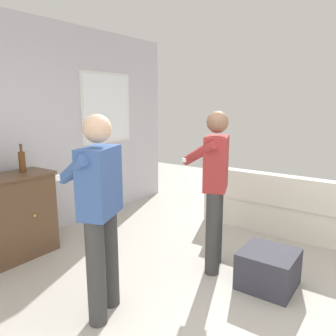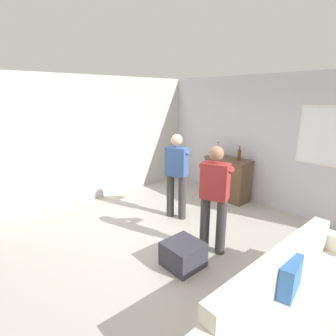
{
  "view_description": "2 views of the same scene",
  "coord_description": "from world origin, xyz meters",
  "px_view_note": "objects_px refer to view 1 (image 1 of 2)",
  "views": [
    {
      "loc": [
        -2.35,
        -1.18,
        1.78
      ],
      "look_at": [
        -0.06,
        0.46,
        1.2
      ],
      "focal_mm": 35.0,
      "sensor_mm": 36.0,
      "label": 1
    },
    {
      "loc": [
        2.91,
        -2.59,
        2.38
      ],
      "look_at": [
        -0.28,
        0.19,
        1.19
      ],
      "focal_mm": 28.0,
      "sensor_mm": 36.0,
      "label": 2
    }
  ],
  "objects_px": {
    "person_standing_right": "(215,184)",
    "bottle_wine_green": "(22,161)",
    "person_standing_left": "(99,208)",
    "ottoman": "(268,269)",
    "sideboard_cabinet": "(6,219)",
    "couch": "(298,212)"
  },
  "relations": [
    {
      "from": "person_standing_right",
      "to": "bottle_wine_green",
      "type": "bearing_deg",
      "value": 115.16
    },
    {
      "from": "bottle_wine_green",
      "to": "person_standing_right",
      "type": "height_order",
      "value": "person_standing_right"
    },
    {
      "from": "person_standing_left",
      "to": "person_standing_right",
      "type": "bearing_deg",
      "value": -16.98
    },
    {
      "from": "ottoman",
      "to": "person_standing_left",
      "type": "relative_size",
      "value": 0.3
    },
    {
      "from": "sideboard_cabinet",
      "to": "person_standing_left",
      "type": "bearing_deg",
      "value": -91.55
    },
    {
      "from": "couch",
      "to": "person_standing_left",
      "type": "distance_m",
      "value": 2.91
    },
    {
      "from": "person_standing_right",
      "to": "couch",
      "type": "bearing_deg",
      "value": -19.56
    },
    {
      "from": "person_standing_left",
      "to": "sideboard_cabinet",
      "type": "bearing_deg",
      "value": 88.45
    },
    {
      "from": "couch",
      "to": "sideboard_cabinet",
      "type": "bearing_deg",
      "value": 136.99
    },
    {
      "from": "couch",
      "to": "bottle_wine_green",
      "type": "distance_m",
      "value": 3.54
    },
    {
      "from": "bottle_wine_green",
      "to": "person_standing_left",
      "type": "height_order",
      "value": "person_standing_left"
    },
    {
      "from": "ottoman",
      "to": "person_standing_left",
      "type": "xyz_separation_m",
      "value": [
        -1.22,
        1.0,
        0.76
      ]
    },
    {
      "from": "ottoman",
      "to": "bottle_wine_green",
      "type": "bearing_deg",
      "value": 109.28
    },
    {
      "from": "couch",
      "to": "person_standing_left",
      "type": "xyz_separation_m",
      "value": [
        -2.7,
        0.9,
        0.62
      ]
    },
    {
      "from": "person_standing_right",
      "to": "ottoman",
      "type": "bearing_deg",
      "value": -92.04
    },
    {
      "from": "couch",
      "to": "ottoman",
      "type": "bearing_deg",
      "value": -176.03
    },
    {
      "from": "couch",
      "to": "person_standing_right",
      "type": "height_order",
      "value": "person_standing_right"
    },
    {
      "from": "sideboard_cabinet",
      "to": "person_standing_left",
      "type": "height_order",
      "value": "person_standing_left"
    },
    {
      "from": "person_standing_left",
      "to": "bottle_wine_green",
      "type": "bearing_deg",
      "value": 79.03
    },
    {
      "from": "bottle_wine_green",
      "to": "person_standing_right",
      "type": "bearing_deg",
      "value": -64.84
    },
    {
      "from": "person_standing_right",
      "to": "sideboard_cabinet",
      "type": "bearing_deg",
      "value": 121.49
    },
    {
      "from": "couch",
      "to": "bottle_wine_green",
      "type": "height_order",
      "value": "bottle_wine_green"
    }
  ]
}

